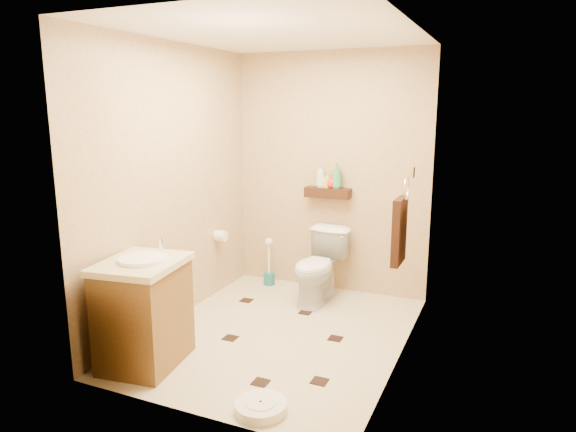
% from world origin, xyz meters
% --- Properties ---
extents(ground, '(2.50, 2.50, 0.00)m').
position_xyz_m(ground, '(0.00, 0.00, 0.00)').
color(ground, '#BFB08C').
rests_on(ground, ground).
extents(wall_back, '(2.00, 0.04, 2.40)m').
position_xyz_m(wall_back, '(0.00, 1.25, 1.20)').
color(wall_back, tan).
rests_on(wall_back, ground).
extents(wall_front, '(2.00, 0.04, 2.40)m').
position_xyz_m(wall_front, '(0.00, -1.25, 1.20)').
color(wall_front, tan).
rests_on(wall_front, ground).
extents(wall_left, '(0.04, 2.50, 2.40)m').
position_xyz_m(wall_left, '(-1.00, 0.00, 1.20)').
color(wall_left, tan).
rests_on(wall_left, ground).
extents(wall_right, '(0.04, 2.50, 2.40)m').
position_xyz_m(wall_right, '(1.00, 0.00, 1.20)').
color(wall_right, tan).
rests_on(wall_right, ground).
extents(ceiling, '(2.00, 2.50, 0.02)m').
position_xyz_m(ceiling, '(0.00, 0.00, 2.40)').
color(ceiling, white).
rests_on(ceiling, wall_back).
extents(wall_shelf, '(0.46, 0.14, 0.10)m').
position_xyz_m(wall_shelf, '(0.00, 1.17, 1.02)').
color(wall_shelf, '#371D0F').
rests_on(wall_shelf, wall_back).
extents(floor_accents, '(1.29, 1.42, 0.01)m').
position_xyz_m(floor_accents, '(0.05, -0.07, 0.00)').
color(floor_accents, black).
rests_on(floor_accents, ground).
extents(toilet, '(0.45, 0.72, 0.70)m').
position_xyz_m(toilet, '(0.04, 0.83, 0.35)').
color(toilet, white).
rests_on(toilet, ground).
extents(vanity, '(0.62, 0.71, 0.91)m').
position_xyz_m(vanity, '(-0.70, -0.84, 0.41)').
color(vanity, brown).
rests_on(vanity, ground).
extents(bathroom_scale, '(0.44, 0.44, 0.07)m').
position_xyz_m(bathroom_scale, '(0.36, -1.06, 0.03)').
color(bathroom_scale, white).
rests_on(bathroom_scale, ground).
extents(toilet_brush, '(0.12, 0.12, 0.51)m').
position_xyz_m(toilet_brush, '(-0.61, 1.07, 0.18)').
color(toilet_brush, '#1B6A6D').
rests_on(toilet_brush, ground).
extents(towel_ring, '(0.12, 0.30, 0.76)m').
position_xyz_m(towel_ring, '(0.91, 0.25, 0.95)').
color(towel_ring, silver).
rests_on(towel_ring, wall_right).
extents(toilet_paper, '(0.12, 0.11, 0.12)m').
position_xyz_m(toilet_paper, '(-0.94, 0.65, 0.60)').
color(toilet_paper, white).
rests_on(toilet_paper, wall_left).
extents(bottle_a, '(0.10, 0.10, 0.24)m').
position_xyz_m(bottle_a, '(-0.08, 1.17, 1.19)').
color(bottle_a, silver).
rests_on(bottle_a, wall_shelf).
extents(bottle_b, '(0.09, 0.10, 0.15)m').
position_xyz_m(bottle_b, '(-0.01, 1.17, 1.15)').
color(bottle_b, yellow).
rests_on(bottle_b, wall_shelf).
extents(bottle_c, '(0.14, 0.14, 0.14)m').
position_xyz_m(bottle_c, '(0.04, 1.17, 1.14)').
color(bottle_c, red).
rests_on(bottle_c, wall_shelf).
extents(bottle_d, '(0.13, 0.13, 0.25)m').
position_xyz_m(bottle_d, '(0.09, 1.17, 1.20)').
color(bottle_d, '#339A53').
rests_on(bottle_d, wall_shelf).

